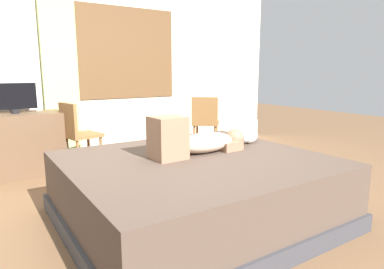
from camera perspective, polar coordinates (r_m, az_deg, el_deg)
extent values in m
plane|color=brown|center=(2.96, -2.01, -13.80)|extent=(16.00, 16.00, 0.00)
cube|color=beige|center=(4.99, -17.44, 12.75)|extent=(6.40, 0.12, 2.90)
cube|color=brown|center=(5.13, -10.75, 13.30)|extent=(1.45, 0.02, 1.29)
cube|color=white|center=(5.12, -10.74, 13.30)|extent=(1.37, 0.02, 1.21)
cube|color=#38383D|center=(2.90, 0.52, -12.82)|extent=(2.04, 1.86, 0.14)
cube|color=#4C3D33|center=(2.80, 0.53, -7.82)|extent=(1.98, 1.81, 0.39)
ellipsoid|color=#CCB299|center=(2.92, 2.29, -1.36)|extent=(0.57, 0.28, 0.17)
sphere|color=#8C664C|center=(3.14, 7.20, -0.60)|extent=(0.17, 0.17, 0.17)
cube|color=#8C664C|center=(2.69, -4.10, -0.56)|extent=(0.27, 0.25, 0.34)
cube|color=#8C664C|center=(3.07, 5.53, -1.68)|extent=(0.21, 0.29, 0.08)
ellipsoid|color=silver|center=(3.35, 9.82, -0.30)|extent=(0.28, 0.21, 0.13)
sphere|color=silver|center=(3.21, 8.79, -0.57)|extent=(0.08, 0.08, 0.08)
cylinder|color=silver|center=(3.48, 10.78, 1.15)|extent=(0.03, 0.03, 0.16)
cube|color=brown|center=(4.50, -26.48, -1.45)|extent=(0.90, 0.56, 0.74)
cylinder|color=black|center=(4.43, -27.62, 3.48)|extent=(0.10, 0.10, 0.05)
cube|color=black|center=(4.42, -27.82, 5.73)|extent=(0.48, 0.04, 0.30)
cylinder|color=white|center=(4.62, -24.43, 4.20)|extent=(0.06, 0.06, 0.09)
cylinder|color=brown|center=(4.56, -16.98, -2.57)|extent=(0.04, 0.04, 0.44)
cylinder|color=brown|center=(4.30, -15.01, -3.24)|extent=(0.04, 0.04, 0.44)
cylinder|color=brown|center=(4.43, -20.42, -3.16)|extent=(0.04, 0.04, 0.44)
cylinder|color=brown|center=(4.16, -18.61, -3.90)|extent=(0.04, 0.04, 0.44)
cube|color=brown|center=(4.31, -17.94, -0.10)|extent=(0.45, 0.45, 0.04)
cube|color=brown|center=(4.20, -20.14, 2.40)|extent=(0.12, 0.38, 0.38)
cylinder|color=brown|center=(5.28, 0.87, -0.34)|extent=(0.04, 0.04, 0.44)
cylinder|color=brown|center=(5.25, 4.16, -0.43)|extent=(0.04, 0.04, 0.44)
cylinder|color=brown|center=(4.99, 0.40, -0.99)|extent=(0.04, 0.04, 0.44)
cylinder|color=brown|center=(4.95, 3.88, -1.10)|extent=(0.04, 0.04, 0.44)
cube|color=brown|center=(5.07, 2.35, 1.95)|extent=(0.54, 0.54, 0.04)
cube|color=brown|center=(4.88, 2.14, 4.10)|extent=(0.31, 0.28, 0.38)
cube|color=#ADCC75|center=(4.78, -21.31, 9.96)|extent=(0.44, 0.06, 2.45)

